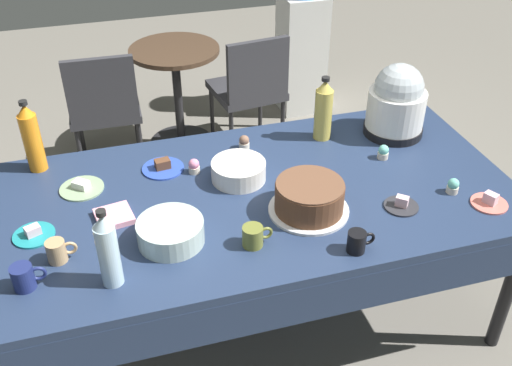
% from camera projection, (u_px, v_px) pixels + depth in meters
% --- Properties ---
extents(ground, '(9.00, 9.00, 0.00)m').
position_uv_depth(ground, '(256.00, 315.00, 2.92)').
color(ground, slate).
extents(potluck_table, '(2.20, 1.10, 0.75)m').
position_uv_depth(potluck_table, '(256.00, 204.00, 2.53)').
color(potluck_table, navy).
rests_on(potluck_table, ground).
extents(frosted_layer_cake, '(0.33, 0.33, 0.13)m').
position_uv_depth(frosted_layer_cake, '(309.00, 198.00, 2.35)').
color(frosted_layer_cake, silver).
rests_on(frosted_layer_cake, potluck_table).
extents(slow_cooker, '(0.29, 0.29, 0.36)m').
position_uv_depth(slow_cooker, '(397.00, 102.00, 2.81)').
color(slow_cooker, black).
rests_on(slow_cooker, potluck_table).
extents(glass_salad_bowl, '(0.25, 0.25, 0.09)m').
position_uv_depth(glass_salad_bowl, '(171.00, 232.00, 2.21)').
color(glass_salad_bowl, '#B2C6BC').
rests_on(glass_salad_bowl, potluck_table).
extents(ceramic_snack_bowl, '(0.24, 0.24, 0.09)m').
position_uv_depth(ceramic_snack_bowl, '(239.00, 171.00, 2.55)').
color(ceramic_snack_bowl, silver).
rests_on(ceramic_snack_bowl, potluck_table).
extents(dessert_plate_cobalt, '(0.19, 0.19, 0.05)m').
position_uv_depth(dessert_plate_cobalt, '(163.00, 167.00, 2.63)').
color(dessert_plate_cobalt, '#2D4CB2').
rests_on(dessert_plate_cobalt, potluck_table).
extents(dessert_plate_sage, '(0.19, 0.19, 0.04)m').
position_uv_depth(dessert_plate_sage, '(82.00, 187.00, 2.51)').
color(dessert_plate_sage, '#8CA87F').
rests_on(dessert_plate_sage, potluck_table).
extents(dessert_plate_charcoal, '(0.14, 0.14, 0.05)m').
position_uv_depth(dessert_plate_charcoal, '(401.00, 205.00, 2.40)').
color(dessert_plate_charcoal, '#2D2D33').
rests_on(dessert_plate_charcoal, potluck_table).
extents(dessert_plate_coral, '(0.15, 0.15, 0.05)m').
position_uv_depth(dessert_plate_coral, '(490.00, 202.00, 2.42)').
color(dessert_plate_coral, '#E07266').
rests_on(dessert_plate_coral, potluck_table).
extents(dessert_plate_teal, '(0.16, 0.16, 0.04)m').
position_uv_depth(dessert_plate_teal, '(34.00, 234.00, 2.25)').
color(dessert_plate_teal, teal).
rests_on(dessert_plate_teal, potluck_table).
extents(cupcake_lemon, '(0.05, 0.05, 0.07)m').
position_uv_depth(cupcake_lemon, '(194.00, 166.00, 2.60)').
color(cupcake_lemon, beige).
rests_on(cupcake_lemon, potluck_table).
extents(cupcake_mint, '(0.05, 0.05, 0.07)m').
position_uv_depth(cupcake_mint, '(383.00, 152.00, 2.70)').
color(cupcake_mint, beige).
rests_on(cupcake_mint, potluck_table).
extents(cupcake_vanilla, '(0.05, 0.05, 0.07)m').
position_uv_depth(cupcake_vanilla, '(244.00, 142.00, 2.77)').
color(cupcake_vanilla, beige).
rests_on(cupcake_vanilla, potluck_table).
extents(cupcake_rose, '(0.05, 0.05, 0.07)m').
position_uv_depth(cupcake_rose, '(453.00, 186.00, 2.48)').
color(cupcake_rose, beige).
rests_on(cupcake_rose, potluck_table).
extents(soda_bottle_water, '(0.07, 0.07, 0.31)m').
position_uv_depth(soda_bottle_water, '(108.00, 250.00, 1.97)').
color(soda_bottle_water, silver).
rests_on(soda_bottle_water, potluck_table).
extents(soda_bottle_orange_juice, '(0.08, 0.08, 0.34)m').
position_uv_depth(soda_bottle_orange_juice, '(32.00, 138.00, 2.56)').
color(soda_bottle_orange_juice, orange).
rests_on(soda_bottle_orange_juice, potluck_table).
extents(soda_bottle_ginger_ale, '(0.08, 0.08, 0.32)m').
position_uv_depth(soda_bottle_ginger_ale, '(323.00, 110.00, 2.79)').
color(soda_bottle_ginger_ale, gold).
rests_on(soda_bottle_ginger_ale, potluck_table).
extents(coffee_mug_navy, '(0.12, 0.08, 0.09)m').
position_uv_depth(coffee_mug_navy, '(24.00, 277.00, 2.01)').
color(coffee_mug_navy, navy).
rests_on(coffee_mug_navy, potluck_table).
extents(coffee_mug_tan, '(0.11, 0.07, 0.09)m').
position_uv_depth(coffee_mug_tan, '(57.00, 251.00, 2.12)').
color(coffee_mug_tan, tan).
rests_on(coffee_mug_tan, potluck_table).
extents(coffee_mug_black, '(0.11, 0.07, 0.08)m').
position_uv_depth(coffee_mug_black, '(357.00, 242.00, 2.17)').
color(coffee_mug_black, black).
rests_on(coffee_mug_black, potluck_table).
extents(coffee_mug_olive, '(0.12, 0.08, 0.08)m').
position_uv_depth(coffee_mug_olive, '(253.00, 236.00, 2.19)').
color(coffee_mug_olive, olive).
rests_on(coffee_mug_olive, potluck_table).
extents(paper_napkin_stack, '(0.16, 0.16, 0.02)m').
position_uv_depth(paper_napkin_stack, '(114.00, 216.00, 2.34)').
color(paper_napkin_stack, pink).
rests_on(paper_napkin_stack, potluck_table).
extents(maroon_chair_left, '(0.45, 0.45, 0.85)m').
position_uv_depth(maroon_chair_left, '(104.00, 104.00, 3.72)').
color(maroon_chair_left, '#333338').
rests_on(maroon_chair_left, ground).
extents(maroon_chair_right, '(0.49, 0.49, 0.85)m').
position_uv_depth(maroon_chair_right, '(251.00, 86.00, 3.94)').
color(maroon_chair_right, '#333338').
rests_on(maroon_chair_right, ground).
extents(round_cafe_table, '(0.60, 0.60, 0.72)m').
position_uv_depth(round_cafe_table, '(177.00, 79.00, 4.01)').
color(round_cafe_table, '#473323').
rests_on(round_cafe_table, ground).
extents(water_cooler, '(0.32, 0.32, 1.24)m').
position_uv_depth(water_cooler, '(302.00, 36.00, 4.41)').
color(water_cooler, silver).
rests_on(water_cooler, ground).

